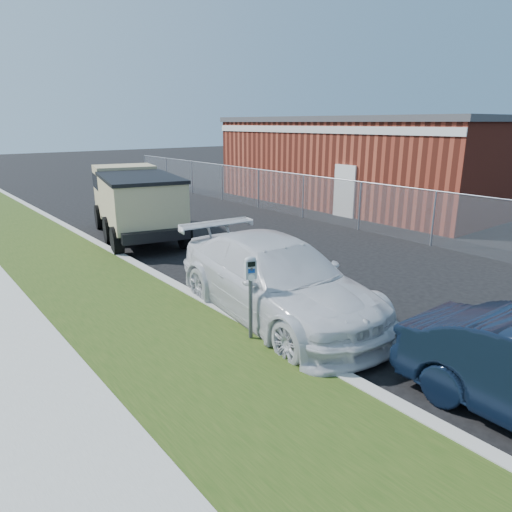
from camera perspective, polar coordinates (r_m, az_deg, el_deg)
ground at (r=10.85m, az=9.14°, el=-4.92°), size 120.00×120.00×0.00m
streetside at (r=9.72m, az=-23.75°, el=-8.35°), size 6.12×50.00×0.15m
chainlink_fence at (r=19.48m, az=5.95°, el=8.48°), size 0.06×30.06×30.00m
brick_building at (r=24.56m, az=14.54°, el=11.70°), size 9.20×14.20×4.17m
parking_meter at (r=8.00m, az=-0.69°, el=-2.98°), size 0.25×0.21×1.53m
white_wagon at (r=9.39m, az=2.36°, el=-2.88°), size 2.86×5.78×1.62m
dump_truck at (r=16.67m, az=-14.91°, el=6.88°), size 3.56×6.30×2.33m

